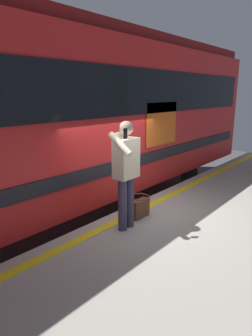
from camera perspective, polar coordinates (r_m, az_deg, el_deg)
name	(u,v)px	position (r m, az deg, el deg)	size (l,w,h in m)	color
ground_plane	(125,250)	(6.12, -0.21, -15.46)	(23.44, 23.44, 0.00)	#3D3D3F
platform	(226,267)	(5.01, 18.72, -17.67)	(14.12, 4.06, 0.90)	#9E998E
safety_line	(137,211)	(5.55, 2.17, -8.36)	(13.84, 0.16, 0.01)	yellow
track_rail_near	(87,230)	(6.76, -7.49, -11.77)	(18.36, 0.08, 0.16)	slate
track_rail_far	(48,213)	(7.79, -14.75, -8.48)	(18.36, 0.08, 0.16)	slate
train_carriage	(26,115)	(6.15, -18.75, 9.65)	(13.95, 3.10, 4.15)	red
passenger	(126,167)	(4.59, -0.03, 0.22)	(0.57, 0.55, 1.74)	#383347
handbag	(140,207)	(5.25, 2.70, -7.55)	(0.39, 0.35, 0.39)	#59331E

